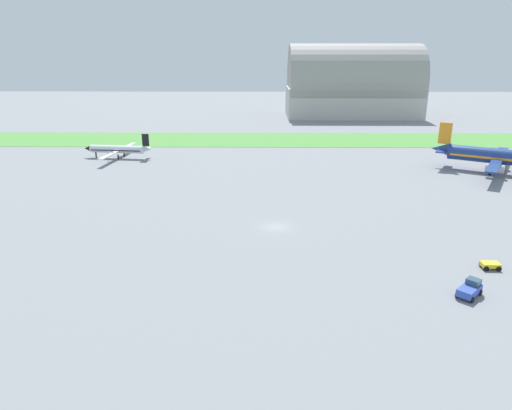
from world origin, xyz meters
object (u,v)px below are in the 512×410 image
pushback_tug_near_gate (470,289)px  baggage_cart_midfield (490,265)px  airplane_taxiing_turboprop (118,149)px  airplane_parked_jet_far (498,157)px

pushback_tug_near_gate → baggage_cart_midfield: bearing=6.0°
airplane_taxiing_turboprop → pushback_tug_near_gate: airplane_taxiing_turboprop is taller
pushback_tug_near_gate → baggage_cart_midfield: (5.99, 7.46, -0.34)m
airplane_parked_jet_far → baggage_cart_midfield: airplane_parked_jet_far is taller
baggage_cart_midfield → airplane_parked_jet_far: bearing=-115.1°
airplane_taxiing_turboprop → baggage_cart_midfield: (71.74, -69.84, -2.01)m
airplane_parked_jet_far → pushback_tug_near_gate: airplane_parked_jet_far is taller
airplane_taxiing_turboprop → baggage_cart_midfield: bearing=142.3°
airplane_taxiing_turboprop → pushback_tug_near_gate: bearing=136.9°
pushback_tug_near_gate → airplane_taxiing_turboprop: bearing=85.2°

